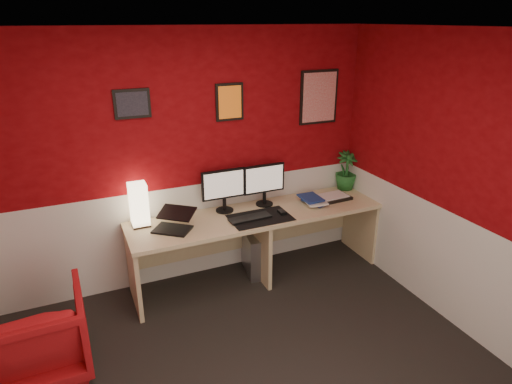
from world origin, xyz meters
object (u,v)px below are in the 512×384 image
Objects in this scene: pc_tower at (255,252)px; armchair at (37,335)px; potted_plant at (346,171)px; desk at (258,245)px; monitor_right at (265,179)px; laptop at (172,220)px; shoji_lamp at (139,206)px; monitor_left at (224,184)px; zen_tray at (333,197)px.

pc_tower is 2.19m from armchair.
desk is at bearing -169.05° from potted_plant.
monitor_right is 1.04m from potted_plant.
pc_tower is at bearing 85.50° from desk.
armchair is at bearing -164.90° from desk.
laptop is 0.76× the size of potted_plant.
desk is 6.50× the size of shoji_lamp.
pc_tower is (-1.18, -0.12, -0.72)m from potted_plant.
shoji_lamp is 0.92× the size of potted_plant.
shoji_lamp is at bearing 179.78° from monitor_left.
laptop is at bearing -162.15° from pc_tower.
zen_tray is (1.19, -0.16, -0.28)m from monitor_left.
monitor_left is (0.84, -0.00, 0.09)m from shoji_lamp.
potted_plant is (1.19, 0.23, 0.58)m from desk.
laptop is 0.66m from monitor_left.
monitor_right reaches higher than desk.
desk is 1.00m from laptop.
potted_plant is at bearing 10.95° from desk.
pc_tower is at bearing -4.35° from shoji_lamp.
zen_tray is (0.75, -0.15, -0.28)m from monitor_right.
shoji_lamp is at bearing 176.18° from laptop.
potted_plant reaches higher than desk.
zen_tray is (1.78, 0.06, -0.09)m from laptop.
zen_tray reaches higher than desk.
monitor_left reaches higher than laptop.
shoji_lamp is 1.21× the size of laptop.
monitor_right reaches higher than armchair.
desk is at bearing -9.75° from shoji_lamp.
monitor_left is at bearing 172.14° from zen_tray.
laptop is 1.09m from pc_tower.
pc_tower is (0.30, -0.08, -0.80)m from monitor_left.
armchair is (-0.95, -0.75, -0.60)m from shoji_lamp.
zen_tray reaches higher than pc_tower.
shoji_lamp is (-1.13, 0.19, 0.56)m from desk.
pc_tower is (-0.14, -0.07, -0.80)m from monitor_right.
monitor_left is 0.80× the size of armchair.
potted_plant is 0.97× the size of pc_tower.
monitor_left is at bearing -158.06° from armchair.
potted_plant reaches higher than armchair.
zen_tray is (2.03, -0.17, -0.18)m from shoji_lamp.
zen_tray is at bearing -169.70° from armchair.
desk is 0.70m from monitor_right.
monitor_right is at bearing 168.52° from zen_tray.
armchair is at bearing -157.20° from monitor_left.
zen_tray is (0.90, 0.03, 0.38)m from desk.
zen_tray is 0.41m from potted_plant.
desk is at bearing -129.78° from monitor_right.
armchair is at bearing -117.55° from laptop.
armchair is at bearing -168.84° from zen_tray.
armchair is (-2.22, -0.74, -0.69)m from monitor_right.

